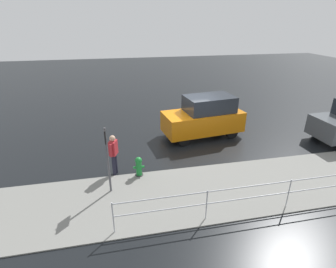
# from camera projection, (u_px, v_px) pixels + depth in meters

# --- Properties ---
(ground_plane) EXTENTS (60.00, 60.00, 0.00)m
(ground_plane) POSITION_uv_depth(u_px,v_px,m) (190.00, 140.00, 12.99)
(ground_plane) COLOR black
(kerb_strip) EXTENTS (24.00, 3.20, 0.04)m
(kerb_strip) POSITION_uv_depth(u_px,v_px,m) (224.00, 189.00, 9.22)
(kerb_strip) COLOR slate
(kerb_strip) RESTS_ON ground
(moving_hatchback) EXTENTS (4.09, 2.19, 2.06)m
(moving_hatchback) POSITION_uv_depth(u_px,v_px,m) (204.00, 117.00, 13.02)
(moving_hatchback) COLOR orange
(moving_hatchback) RESTS_ON ground
(fire_hydrant) EXTENTS (0.42, 0.31, 0.80)m
(fire_hydrant) POSITION_uv_depth(u_px,v_px,m) (139.00, 167.00, 9.84)
(fire_hydrant) COLOR #197A2D
(fire_hydrant) RESTS_ON ground
(pedestrian) EXTENTS (0.35, 0.54, 1.62)m
(pedestrian) POSITION_uv_depth(u_px,v_px,m) (114.00, 152.00, 9.76)
(pedestrian) COLOR #B2262D
(pedestrian) RESTS_ON ground
(metal_railing) EXTENTS (8.06, 0.04, 1.05)m
(metal_railing) POSITION_uv_depth(u_px,v_px,m) (250.00, 194.00, 7.79)
(metal_railing) COLOR #B7BABF
(metal_railing) RESTS_ON ground
(sign_post) EXTENTS (0.07, 0.44, 2.40)m
(sign_post) POSITION_uv_depth(u_px,v_px,m) (107.00, 151.00, 8.45)
(sign_post) COLOR #4C4C51
(sign_post) RESTS_ON ground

